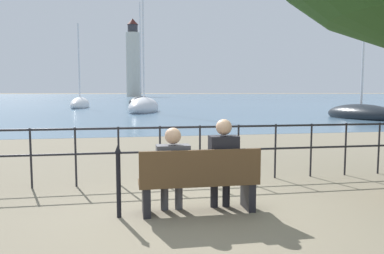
# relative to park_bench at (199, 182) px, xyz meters

# --- Properties ---
(ground_plane) EXTENTS (1000.00, 1000.00, 0.00)m
(ground_plane) POSITION_rel_park_bench_xyz_m (0.00, 0.06, -0.43)
(ground_plane) COLOR #7A705B
(harbor_water) EXTENTS (600.00, 300.00, 0.01)m
(harbor_water) POSITION_rel_park_bench_xyz_m (0.00, 158.99, -0.42)
(harbor_water) COLOR slate
(harbor_water) RESTS_ON ground_plane
(park_bench) EXTENTS (1.65, 0.45, 0.90)m
(park_bench) POSITION_rel_park_bench_xyz_m (0.00, 0.00, 0.00)
(park_bench) COLOR brown
(park_bench) RESTS_ON ground_plane
(seated_person_left) EXTENTS (0.45, 0.35, 1.19)m
(seated_person_left) POSITION_rel_park_bench_xyz_m (-0.35, 0.08, 0.23)
(seated_person_left) COLOR #4C4C51
(seated_person_left) RESTS_ON ground_plane
(seated_person_right) EXTENTS (0.40, 0.35, 1.29)m
(seated_person_right) POSITION_rel_park_bench_xyz_m (0.35, 0.07, 0.28)
(seated_person_right) COLOR black
(seated_person_right) RESTS_ON ground_plane
(promenade_railing) EXTENTS (11.18, 0.04, 1.05)m
(promenade_railing) POSITION_rel_park_bench_xyz_m (-0.00, 1.81, 0.27)
(promenade_railing) COLOR black
(promenade_railing) RESTS_ON ground_plane
(closed_umbrella) EXTENTS (0.09, 0.09, 0.99)m
(closed_umbrella) POSITION_rel_park_bench_xyz_m (-1.09, -0.00, 0.12)
(closed_umbrella) COLOR black
(closed_umbrella) RESTS_ON ground_plane
(sailboat_0) EXTENTS (4.39, 8.29, 13.21)m
(sailboat_0) POSITION_rel_park_bench_xyz_m (0.96, 42.82, -0.05)
(sailboat_0) COLOR black
(sailboat_0) RESTS_ON ground_plane
(sailboat_1) EXTENTS (3.73, 7.07, 13.14)m
(sailboat_1) POSITION_rel_park_bench_xyz_m (0.54, 26.38, -0.02)
(sailboat_1) COLOR silver
(sailboat_1) RESTS_ON ground_plane
(sailboat_2) EXTENTS (1.99, 6.75, 9.20)m
(sailboat_2) POSITION_rel_park_bench_xyz_m (-5.66, 35.70, -0.07)
(sailboat_2) COLOR white
(sailboat_2) RESTS_ON ground_plane
(sailboat_4) EXTENTS (3.21, 5.57, 7.69)m
(sailboat_4) POSITION_rel_park_bench_xyz_m (13.54, 16.23, -0.13)
(sailboat_4) COLOR black
(sailboat_4) RESTS_ON ground_plane
(harbor_lighthouse) EXTENTS (4.98, 4.98, 27.29)m
(harbor_lighthouse) POSITION_rel_park_bench_xyz_m (1.95, 130.33, 12.27)
(harbor_lighthouse) COLOR beige
(harbor_lighthouse) RESTS_ON ground_plane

